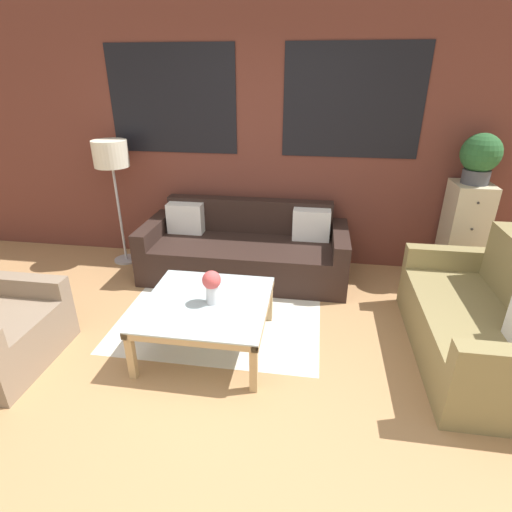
# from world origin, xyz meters

# --- Properties ---
(ground_plane) EXTENTS (16.00, 16.00, 0.00)m
(ground_plane) POSITION_xyz_m (0.00, 0.00, 0.00)
(ground_plane) COLOR #AD7F51
(wall_back_brick) EXTENTS (8.40, 0.09, 2.80)m
(wall_back_brick) POSITION_xyz_m (0.00, 2.44, 1.41)
(wall_back_brick) COLOR brown
(wall_back_brick) RESTS_ON ground_plane
(rug) EXTENTS (1.83, 1.71, 0.00)m
(rug) POSITION_xyz_m (-0.17, 1.21, 0.00)
(rug) COLOR silver
(rug) RESTS_ON ground_plane
(couch_dark) EXTENTS (2.19, 0.88, 0.78)m
(couch_dark) POSITION_xyz_m (-0.09, 1.95, 0.28)
(couch_dark) COLOR black
(couch_dark) RESTS_ON ground_plane
(settee_vintage) EXTENTS (0.80, 1.62, 0.92)m
(settee_vintage) POSITION_xyz_m (1.96, 0.79, 0.31)
(settee_vintage) COLOR olive
(settee_vintage) RESTS_ON ground_plane
(coffee_table) EXTENTS (0.98, 0.98, 0.42)m
(coffee_table) POSITION_xyz_m (-0.17, 0.62, 0.37)
(coffee_table) COLOR silver
(coffee_table) RESTS_ON ground_plane
(floor_lamp) EXTENTS (0.38, 0.38, 1.42)m
(floor_lamp) POSITION_xyz_m (-1.58, 2.08, 1.21)
(floor_lamp) COLOR #B2B2B7
(floor_lamp) RESTS_ON ground_plane
(drawer_cabinet) EXTENTS (0.37, 0.44, 1.07)m
(drawer_cabinet) POSITION_xyz_m (2.18, 2.15, 0.54)
(drawer_cabinet) COLOR #C6B793
(drawer_cabinet) RESTS_ON ground_plane
(potted_plant) EXTENTS (0.37, 0.37, 0.48)m
(potted_plant) POSITION_xyz_m (2.18, 2.15, 1.34)
(potted_plant) COLOR #47474C
(potted_plant) RESTS_ON drawer_cabinet
(flower_vase) EXTENTS (0.15, 0.15, 0.28)m
(flower_vase) POSITION_xyz_m (-0.11, 0.62, 0.58)
(flower_vase) COLOR silver
(flower_vase) RESTS_ON coffee_table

